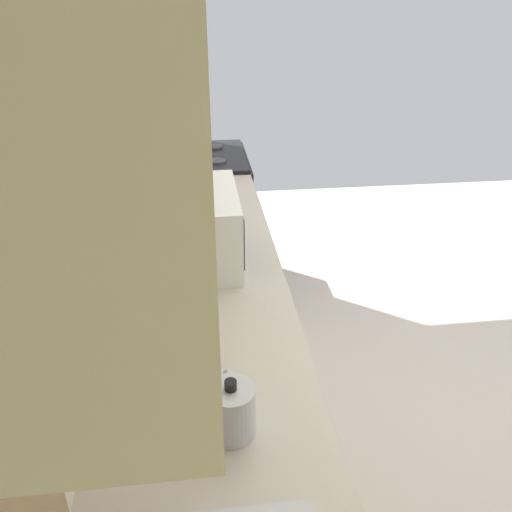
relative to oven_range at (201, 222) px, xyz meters
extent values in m
plane|color=beige|center=(-1.42, -1.29, -0.47)|extent=(6.33, 6.33, 0.00)
cube|color=beige|center=(-1.42, 0.37, 0.90)|extent=(4.08, 0.12, 2.74)
cube|color=beige|center=(-1.87, 0.02, -0.03)|extent=(3.02, 0.59, 0.89)
cube|color=#B6AC9E|center=(-1.87, 0.02, 0.43)|extent=(3.05, 0.62, 0.02)
cube|color=#332819|center=(-2.08, -0.28, -0.03)|extent=(0.01, 0.01, 0.82)
cube|color=#332819|center=(-1.65, -0.28, -0.03)|extent=(0.01, 0.01, 0.82)
cube|color=#332819|center=(-1.22, -0.28, -0.03)|extent=(0.01, 0.01, 0.82)
cube|color=#332819|center=(-0.79, -0.28, -0.03)|extent=(0.01, 0.01, 0.82)
cube|color=black|center=(0.00, 0.00, -0.02)|extent=(0.70, 0.62, 0.91)
cube|color=black|center=(0.00, -0.32, -0.06)|extent=(0.55, 0.01, 0.50)
cube|color=black|center=(0.00, 0.00, 0.45)|extent=(0.66, 0.59, 0.02)
cube|color=black|center=(0.00, 0.29, 0.53)|extent=(0.66, 0.04, 0.18)
cylinder|color=#38383D|center=(-0.15, -0.11, 0.46)|extent=(0.11, 0.11, 0.01)
cylinder|color=#38383D|center=(0.15, -0.11, 0.46)|extent=(0.11, 0.11, 0.01)
cylinder|color=#38383D|center=(-0.15, 0.11, 0.46)|extent=(0.11, 0.11, 0.01)
cylinder|color=#38383D|center=(0.15, 0.11, 0.46)|extent=(0.11, 0.11, 0.01)
cube|color=white|center=(-1.33, 0.04, 0.58)|extent=(0.48, 0.34, 0.28)
cube|color=black|center=(-1.37, -0.14, 0.58)|extent=(0.30, 0.01, 0.20)
cube|color=#2D2D33|center=(-1.14, -0.14, 0.58)|extent=(0.09, 0.01, 0.20)
cylinder|color=#D84C47|center=(-0.82, -0.04, 0.46)|extent=(0.12, 0.12, 0.04)
cylinder|color=#C44644|center=(-0.82, -0.04, 0.47)|extent=(0.10, 0.10, 0.02)
cylinder|color=#B7BABF|center=(-2.24, -0.04, 0.51)|extent=(0.12, 0.12, 0.14)
cylinder|color=black|center=(-2.24, -0.04, 0.59)|extent=(0.03, 0.03, 0.02)
cylinder|color=#B7BABF|center=(-2.18, -0.04, 0.53)|extent=(0.07, 0.02, 0.05)
camera|label=1|loc=(-3.15, 0.01, 1.41)|focal=36.06mm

